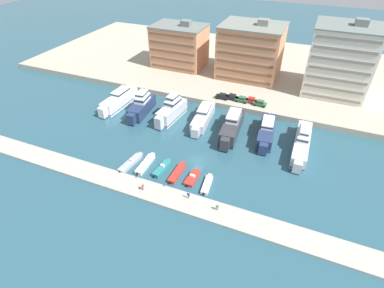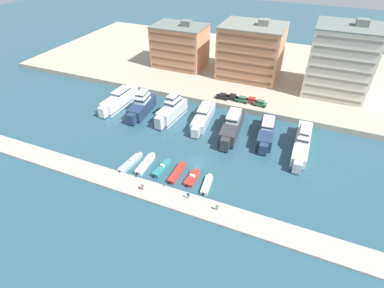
{
  "view_description": "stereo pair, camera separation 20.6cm",
  "coord_description": "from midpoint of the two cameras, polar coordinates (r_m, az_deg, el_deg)",
  "views": [
    {
      "loc": [
        20.87,
        -53.61,
        47.77
      ],
      "look_at": [
        -2.81,
        3.0,
        2.5
      ],
      "focal_mm": 28.0,
      "sensor_mm": 36.0,
      "label": 1
    },
    {
      "loc": [
        21.06,
        -53.53,
        47.77
      ],
      "look_at": [
        -2.81,
        3.0,
        2.5
      ],
      "focal_mm": 28.0,
      "sensor_mm": 36.0,
      "label": 2
    }
  ],
  "objects": [
    {
      "name": "ground_plane",
      "position": [
        74.77,
        1.02,
        -3.3
      ],
      "size": [
        400.0,
        400.0,
        0.0
      ],
      "primitive_type": "plane",
      "color": "#285160"
    },
    {
      "name": "quay_promenade",
      "position": [
        126.89,
        11.92,
        13.97
      ],
      "size": [
        180.0,
        70.0,
        1.77
      ],
      "primitive_type": "cube",
      "color": "#ADA38E",
      "rests_on": "ground"
    },
    {
      "name": "pier_dock",
      "position": [
        65.27,
        -3.65,
        -10.4
      ],
      "size": [
        120.0,
        5.54,
        0.5
      ],
      "primitive_type": "cube",
      "color": "#A8A399",
      "rests_on": "ground"
    },
    {
      "name": "yacht_white_far_left",
      "position": [
        99.99,
        -13.78,
        8.16
      ],
      "size": [
        4.6,
        18.07,
        6.85
      ],
      "color": "white",
      "rests_on": "ground"
    },
    {
      "name": "yacht_navy_left",
      "position": [
        94.25,
        -9.67,
        7.16
      ],
      "size": [
        5.33,
        15.64,
        8.53
      ],
      "color": "navy",
      "rests_on": "ground"
    },
    {
      "name": "yacht_silver_mid_left",
      "position": [
        90.19,
        -4.02,
        6.38
      ],
      "size": [
        5.06,
        15.04,
        9.19
      ],
      "color": "silver",
      "rests_on": "ground"
    },
    {
      "name": "yacht_silver_center_left",
      "position": [
        88.44,
        2.04,
        5.15
      ],
      "size": [
        5.31,
        17.57,
        6.44
      ],
      "color": "silver",
      "rests_on": "ground"
    },
    {
      "name": "yacht_charcoal_center",
      "position": [
        84.23,
        7.55,
        3.43
      ],
      "size": [
        5.42,
        18.77,
        7.48
      ],
      "color": "#333338",
      "rests_on": "ground"
    },
    {
      "name": "yacht_navy_center_right",
      "position": [
        84.53,
        13.94,
        2.36
      ],
      "size": [
        5.32,
        17.51,
        6.41
      ],
      "color": "navy",
      "rests_on": "ground"
    },
    {
      "name": "yacht_silver_mid_right",
      "position": [
        82.51,
        20.15,
        0.35
      ],
      "size": [
        3.92,
        21.0,
        7.79
      ],
      "color": "silver",
      "rests_on": "ground"
    },
    {
      "name": "motorboat_grey_far_left",
      "position": [
        75.2,
        -11.67,
        -3.51
      ],
      "size": [
        2.68,
        8.57,
        1.25
      ],
      "color": "#9EA3A8",
      "rests_on": "ground"
    },
    {
      "name": "motorboat_white_left",
      "position": [
        74.13,
        -8.94,
        -3.76
      ],
      "size": [
        1.96,
        8.39,
        1.41
      ],
      "color": "white",
      "rests_on": "ground"
    },
    {
      "name": "motorboat_teal_mid_left",
      "position": [
        72.31,
        -5.82,
        -4.63
      ],
      "size": [
        2.31,
        7.03,
        1.44
      ],
      "color": "teal",
      "rests_on": "ground"
    },
    {
      "name": "motorboat_red_center_left",
      "position": [
        70.92,
        -2.93,
        -5.49
      ],
      "size": [
        1.71,
        7.89,
        0.9
      ],
      "color": "red",
      "rests_on": "ground"
    },
    {
      "name": "motorboat_red_center",
      "position": [
        69.57,
        -0.04,
        -6.49
      ],
      "size": [
        2.23,
        6.08,
        1.24
      ],
      "color": "red",
      "rests_on": "ground"
    },
    {
      "name": "motorboat_white_center_right",
      "position": [
        68.1,
        2.81,
        -7.7
      ],
      "size": [
        2.25,
        6.74,
        0.86
      ],
      "color": "white",
      "rests_on": "ground"
    },
    {
      "name": "car_black_far_left",
      "position": [
        98.64,
        5.72,
        9.08
      ],
      "size": [
        4.14,
        1.99,
        1.8
      ],
      "color": "black",
      "rests_on": "quay_promenade"
    },
    {
      "name": "car_black_left",
      "position": [
        98.56,
        7.58,
        8.91
      ],
      "size": [
        4.15,
        2.01,
        1.8
      ],
      "color": "black",
      "rests_on": "quay_promenade"
    },
    {
      "name": "car_green_mid_left",
      "position": [
        97.58,
        9.39,
        8.44
      ],
      "size": [
        4.17,
        2.05,
        1.8
      ],
      "color": "#2D6642",
      "rests_on": "quay_promenade"
    },
    {
      "name": "car_red_center_left",
      "position": [
        97.55,
        11.12,
        8.22
      ],
      "size": [
        4.13,
        1.98,
        1.8
      ],
      "color": "red",
      "rests_on": "quay_promenade"
    },
    {
      "name": "car_green_center",
      "position": [
        96.37,
        12.78,
        7.62
      ],
      "size": [
        4.18,
        2.09,
        1.8
      ],
      "color": "#2D6642",
      "rests_on": "quay_promenade"
    },
    {
      "name": "apartment_block_far_left",
      "position": [
        122.23,
        -2.43,
        18.19
      ],
      "size": [
        19.92,
        14.06,
        17.52
      ],
      "color": "tan",
      "rests_on": "quay_promenade"
    },
    {
      "name": "apartment_block_left",
      "position": [
        114.21,
        11.06,
        17.01
      ],
      "size": [
        21.73,
        17.27,
        20.4
      ],
      "color": "tan",
      "rests_on": "quay_promenade"
    },
    {
      "name": "apartment_block_mid_left",
      "position": [
        109.49,
        26.29,
        14.11
      ],
      "size": [
        19.15,
        16.8,
        23.82
      ],
      "color": "silver",
      "rests_on": "quay_promenade"
    },
    {
      "name": "pedestrian_near_edge",
      "position": [
        66.86,
        -9.45,
        -7.96
      ],
      "size": [
        0.27,
        0.68,
        1.75
      ],
      "color": "#4C515B",
      "rests_on": "pier_dock"
    },
    {
      "name": "pedestrian_mid_deck",
      "position": [
        64.2,
        -0.78,
        -9.66
      ],
      "size": [
        0.67,
        0.27,
        1.74
      ],
      "color": "#7A6B56",
      "rests_on": "pier_dock"
    },
    {
      "name": "pedestrian_far_side",
      "position": [
        62.28,
        4.75,
        -11.83
      ],
      "size": [
        0.51,
        0.42,
        1.57
      ],
      "color": "#4C515B",
      "rests_on": "pier_dock"
    },
    {
      "name": "bollard_west",
      "position": [
        70.52,
        -10.66,
        -6.1
      ],
      "size": [
        0.2,
        0.2,
        0.61
      ],
      "color": "#2D2D33",
      "rests_on": "pier_dock"
    },
    {
      "name": "bollard_west_mid",
      "position": [
        67.58,
        -5.38,
        -7.78
      ],
      "size": [
        0.2,
        0.2,
        0.61
      ],
      "color": "#2D2D33",
      "rests_on": "pier_dock"
    }
  ]
}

